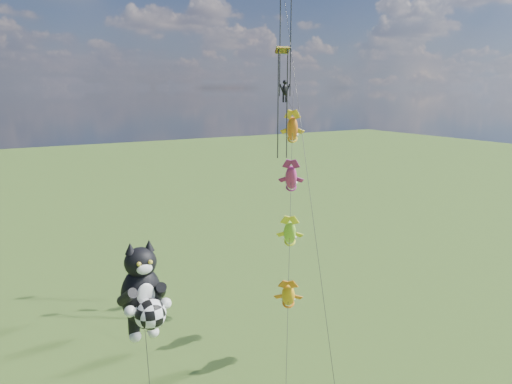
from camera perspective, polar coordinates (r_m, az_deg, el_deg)
cat_kite_rig at (r=23.43m, az=-12.76°, el=-11.24°), size 2.14×4.03×11.50m
fish_windsock_rig at (r=35.38m, az=3.96°, el=-1.48°), size 9.34×13.08×17.89m
parafoil_rig at (r=37.41m, az=3.43°, el=12.81°), size 7.45×16.46×25.38m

